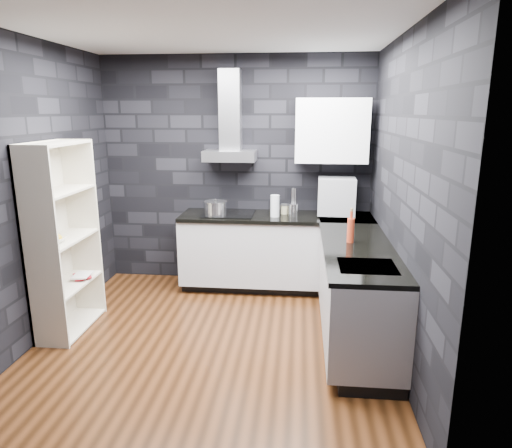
% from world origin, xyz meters
% --- Properties ---
extents(ground, '(3.20, 3.20, 0.00)m').
position_xyz_m(ground, '(0.00, 0.00, 0.00)').
color(ground, '#472510').
extents(ceiling, '(3.20, 3.20, 0.00)m').
position_xyz_m(ceiling, '(0.00, 0.00, 2.70)').
color(ceiling, silver).
extents(wall_back, '(3.20, 0.05, 2.70)m').
position_xyz_m(wall_back, '(0.00, 1.62, 1.35)').
color(wall_back, black).
rests_on(wall_back, ground).
extents(wall_front, '(3.20, 0.05, 2.70)m').
position_xyz_m(wall_front, '(0.00, -1.62, 1.35)').
color(wall_front, black).
rests_on(wall_front, ground).
extents(wall_left, '(0.05, 3.20, 2.70)m').
position_xyz_m(wall_left, '(-1.62, 0.00, 1.35)').
color(wall_left, black).
rests_on(wall_left, ground).
extents(wall_right, '(0.05, 3.20, 2.70)m').
position_xyz_m(wall_right, '(1.62, 0.00, 1.35)').
color(wall_right, black).
rests_on(wall_right, ground).
extents(toekick_back, '(2.18, 0.50, 0.10)m').
position_xyz_m(toekick_back, '(0.50, 1.34, 0.05)').
color(toekick_back, black).
rests_on(toekick_back, ground).
extents(toekick_right, '(0.50, 1.78, 0.10)m').
position_xyz_m(toekick_right, '(1.34, 0.10, 0.05)').
color(toekick_right, black).
rests_on(toekick_right, ground).
extents(counter_back_cab, '(2.20, 0.60, 0.76)m').
position_xyz_m(counter_back_cab, '(0.50, 1.30, 0.48)').
color(counter_back_cab, '#BDBCC1').
rests_on(counter_back_cab, ground).
extents(counter_right_cab, '(0.60, 1.80, 0.76)m').
position_xyz_m(counter_right_cab, '(1.30, 0.10, 0.48)').
color(counter_right_cab, '#BDBCC1').
rests_on(counter_right_cab, ground).
extents(counter_back_top, '(2.20, 0.62, 0.04)m').
position_xyz_m(counter_back_top, '(0.50, 1.29, 0.88)').
color(counter_back_top, black).
rests_on(counter_back_top, counter_back_cab).
extents(counter_right_top, '(0.62, 1.80, 0.04)m').
position_xyz_m(counter_right_top, '(1.29, 0.10, 0.88)').
color(counter_right_top, black).
rests_on(counter_right_top, counter_right_cab).
extents(counter_corner_top, '(0.62, 0.62, 0.04)m').
position_xyz_m(counter_corner_top, '(1.30, 1.30, 0.88)').
color(counter_corner_top, black).
rests_on(counter_corner_top, counter_right_cab).
extents(hood_body, '(0.60, 0.34, 0.12)m').
position_xyz_m(hood_body, '(-0.05, 1.43, 1.56)').
color(hood_body, '#A9A9AE').
rests_on(hood_body, wall_back).
extents(hood_chimney, '(0.24, 0.20, 0.90)m').
position_xyz_m(hood_chimney, '(-0.05, 1.50, 2.07)').
color(hood_chimney, '#A9A9AE').
rests_on(hood_chimney, hood_body).
extents(upper_cabinet, '(0.80, 0.35, 0.70)m').
position_xyz_m(upper_cabinet, '(1.10, 1.43, 1.85)').
color(upper_cabinet, white).
rests_on(upper_cabinet, wall_back).
extents(cooktop, '(0.58, 0.50, 0.01)m').
position_xyz_m(cooktop, '(-0.05, 1.30, 0.91)').
color(cooktop, black).
rests_on(cooktop, counter_back_top).
extents(sink_rim, '(0.44, 0.40, 0.01)m').
position_xyz_m(sink_rim, '(1.30, -0.40, 0.89)').
color(sink_rim, '#A9A9AE').
rests_on(sink_rim, counter_right_top).
extents(pot, '(0.30, 0.30, 0.15)m').
position_xyz_m(pot, '(-0.19, 1.19, 0.98)').
color(pot, silver).
rests_on(pot, cooktop).
extents(glass_vase, '(0.11, 0.11, 0.25)m').
position_xyz_m(glass_vase, '(0.49, 1.21, 1.02)').
color(glass_vase, white).
rests_on(glass_vase, counter_back_top).
extents(storage_jar, '(0.09, 0.09, 0.10)m').
position_xyz_m(storage_jar, '(0.59, 1.37, 0.95)').
color(storage_jar, tan).
rests_on(storage_jar, counter_back_top).
extents(utensil_crock, '(0.11, 0.11, 0.14)m').
position_xyz_m(utensil_crock, '(0.69, 1.28, 0.97)').
color(utensil_crock, silver).
rests_on(utensil_crock, counter_back_top).
extents(appliance_garage, '(0.42, 0.34, 0.41)m').
position_xyz_m(appliance_garage, '(1.18, 1.34, 1.12)').
color(appliance_garage, '#A0A1A7').
rests_on(appliance_garage, counter_back_top).
extents(red_bottle, '(0.09, 0.09, 0.22)m').
position_xyz_m(red_bottle, '(1.23, 0.25, 1.01)').
color(red_bottle, '#B9381D').
rests_on(red_bottle, counter_right_top).
extents(bookshelf, '(0.53, 0.86, 1.80)m').
position_xyz_m(bookshelf, '(-1.42, 0.09, 0.90)').
color(bookshelf, beige).
rests_on(bookshelf, ground).
extents(fruit_bowl, '(0.20, 0.20, 0.05)m').
position_xyz_m(fruit_bowl, '(-1.42, -0.06, 0.94)').
color(fruit_bowl, white).
rests_on(fruit_bowl, bookshelf).
extents(book_red, '(0.14, 0.10, 0.21)m').
position_xyz_m(book_red, '(-1.42, 0.20, 0.57)').
color(book_red, maroon).
rests_on(book_red, bookshelf).
extents(book_second, '(0.16, 0.03, 0.22)m').
position_xyz_m(book_second, '(-1.42, 0.22, 0.59)').
color(book_second, '#B2B2B2').
rests_on(book_second, bookshelf).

